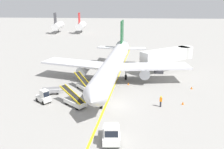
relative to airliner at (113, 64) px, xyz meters
name	(u,v)px	position (x,y,z in m)	size (l,w,h in m)	color
ground_plane	(113,105)	(0.48, -10.68, -3.42)	(300.00, 300.00, 0.00)	gray
taxi_line_yellow	(111,92)	(-0.05, -5.68, -3.41)	(0.30, 80.00, 0.01)	yellow
airliner	(113,64)	(0.00, 0.00, 0.00)	(28.49, 35.34, 10.10)	silver
jet_bridge	(171,55)	(11.72, 7.90, 0.12)	(11.86, 9.48, 4.85)	silver
pushback_tug	(111,134)	(0.94, -20.55, -2.42)	(2.13, 3.72, 2.20)	silver
baggage_tug_near_wing	(44,97)	(-9.96, -10.45, -2.49)	(2.67, 2.54, 2.10)	silver
belt_loader_forward_hold	(84,85)	(-4.73, -4.62, -2.64)	(4.01, 4.74, 2.59)	silver
belt_loader_aft_hold	(75,101)	(-5.09, -11.30, -2.64)	(4.58, 4.25, 2.59)	silver
baggage_cart_loaded	(51,91)	(-9.94, -6.92, -2.95)	(3.84, 2.23, 0.94)	#A5A5A8
ground_crew_marshaller	(161,101)	(7.51, -10.91, -2.51)	(0.36, 0.24, 1.70)	#26262D
safety_cone_nose_left	(183,103)	(10.94, -9.87, -3.20)	(0.36, 0.36, 0.44)	orange
safety_cone_nose_right	(114,75)	(-0.15, 3.35, -3.20)	(0.36, 0.36, 0.44)	orange
safety_cone_wingtip_left	(192,88)	(13.81, -3.16, -3.20)	(0.36, 0.36, 0.44)	orange
safety_cone_wingtip_right	(128,84)	(2.81, -1.63, -3.20)	(0.36, 0.36, 0.44)	orange
distant_aircraft_far_left	(58,25)	(-27.61, 63.25, -0.20)	(3.00, 10.10, 8.80)	silver
distant_aircraft_mid_left	(81,25)	(-17.68, 64.15, -0.20)	(3.00, 10.10, 8.80)	silver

